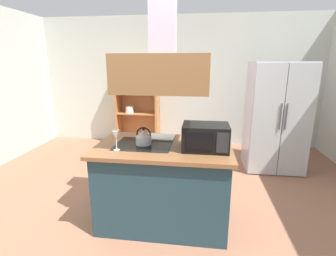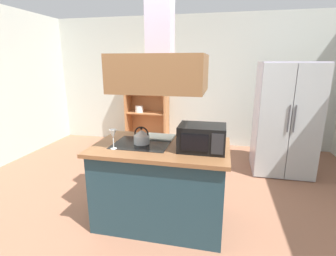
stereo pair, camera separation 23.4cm
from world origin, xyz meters
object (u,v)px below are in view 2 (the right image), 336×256
(microwave, at_px, (202,138))
(wine_glass_on_counter, at_px, (113,135))
(dish_cabinet, at_px, (147,109))
(kettle, at_px, (142,137))
(refrigerator, at_px, (285,119))
(cutting_board, at_px, (160,137))

(microwave, distance_m, wine_glass_on_counter, 0.90)
(dish_cabinet, relative_size, kettle, 9.03)
(refrigerator, relative_size, cutting_board, 5.21)
(refrigerator, bearing_deg, kettle, -136.38)
(refrigerator, relative_size, microwave, 3.85)
(refrigerator, distance_m, cutting_board, 2.23)
(refrigerator, distance_m, wine_glass_on_counter, 2.84)
(cutting_board, xyz_separation_m, microwave, (0.52, -0.34, 0.12))
(wine_glass_on_counter, bearing_deg, kettle, 44.12)
(kettle, relative_size, wine_glass_on_counter, 0.93)
(cutting_board, distance_m, microwave, 0.63)
(dish_cabinet, xyz_separation_m, wine_glass_on_counter, (0.55, -2.97, 0.29))
(microwave, bearing_deg, refrigerator, 57.08)
(cutting_board, relative_size, wine_glass_on_counter, 1.65)
(kettle, bearing_deg, refrigerator, 43.62)
(refrigerator, height_order, wine_glass_on_counter, refrigerator)
(cutting_board, height_order, microwave, microwave)
(refrigerator, bearing_deg, dish_cabinet, 158.65)
(dish_cabinet, distance_m, microwave, 3.17)
(refrigerator, relative_size, dish_cabinet, 1.03)
(kettle, height_order, wine_glass_on_counter, wine_glass_on_counter)
(refrigerator, bearing_deg, wine_glass_on_counter, -136.33)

